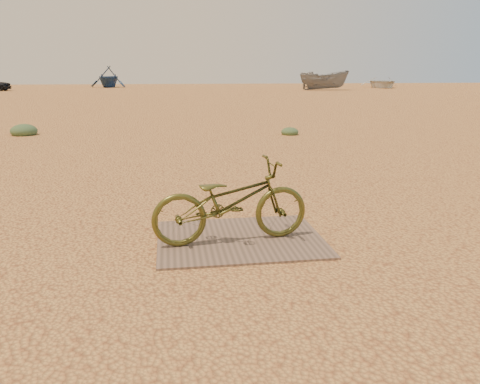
{
  "coord_description": "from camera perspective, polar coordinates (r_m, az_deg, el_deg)",
  "views": [
    {
      "loc": [
        -0.93,
        -3.97,
        1.67
      ],
      "look_at": [
        -0.26,
        0.47,
        0.5
      ],
      "focal_mm": 35.0,
      "sensor_mm": 36.0,
      "label": 1
    }
  ],
  "objects": [
    {
      "name": "plywood_board",
      "position": [
        4.79,
        0.0,
        -5.72
      ],
      "size": [
        1.66,
        1.32,
        0.02
      ],
      "primitive_type": "cube",
      "color": "#765B4B",
      "rests_on": "ground"
    },
    {
      "name": "boat_far_left",
      "position": [
        51.74,
        -15.75,
        13.39
      ],
      "size": [
        4.31,
        4.76,
        2.19
      ],
      "primitive_type": "imported",
      "rotation": [
        0.0,
        0.0,
        -0.19
      ],
      "color": "navy",
      "rests_on": "ground"
    },
    {
      "name": "bicycle",
      "position": [
        4.57,
        -1.11,
        -1.16
      ],
      "size": [
        1.61,
        0.72,
        0.82
      ],
      "primitive_type": "imported",
      "rotation": [
        0.0,
        0.0,
        1.69
      ],
      "color": "#4B4C1D",
      "rests_on": "plywood_board"
    },
    {
      "name": "ground",
      "position": [
        4.4,
        4.27,
        -7.76
      ],
      "size": [
        120.0,
        120.0,
        0.0
      ],
      "primitive_type": "plane",
      "color": "#DCA255",
      "rests_on": "ground"
    },
    {
      "name": "kale_a",
      "position": [
        13.92,
        -24.8,
        6.33
      ],
      "size": [
        0.69,
        0.69,
        0.38
      ],
      "primitive_type": "ellipsoid",
      "color": "#4C623F",
      "rests_on": "ground"
    },
    {
      "name": "boat_mid_right",
      "position": [
        43.57,
        10.23,
        13.26
      ],
      "size": [
        4.55,
        2.08,
        1.71
      ],
      "primitive_type": "imported",
      "rotation": [
        0.0,
        0.0,
        1.47
      ],
      "color": "slate",
      "rests_on": "ground"
    },
    {
      "name": "boat_far_right",
      "position": [
        50.83,
        16.91,
        12.67
      ],
      "size": [
        4.88,
        5.95,
        1.08
      ],
      "primitive_type": "imported",
      "rotation": [
        0.0,
        0.0,
        -0.25
      ],
      "color": "silver",
      "rests_on": "ground"
    },
    {
      "name": "kale_b",
      "position": [
        12.78,
        6.08,
        6.97
      ],
      "size": [
        0.47,
        0.47,
        0.26
      ],
      "primitive_type": "ellipsoid",
      "color": "#4C623F",
      "rests_on": "ground"
    }
  ]
}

